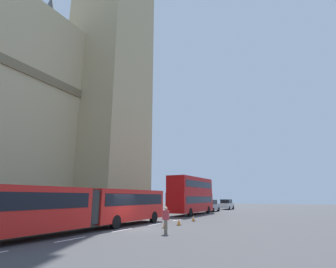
{
  "coord_description": "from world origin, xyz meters",
  "views": [
    {
      "loc": [
        -16.76,
        -11.89,
        2.31
      ],
      "look_at": [
        9.81,
        2.05,
        9.69
      ],
      "focal_mm": 27.4,
      "sensor_mm": 36.0,
      "label": 1
    }
  ],
  "objects_px": {
    "articulated_bus": "(83,205)",
    "sedan_lead": "(211,206)",
    "clock_tower": "(115,2)",
    "traffic_cone_east": "(193,218)",
    "sedan_trailing": "(227,204)",
    "traffic_cone_west": "(165,224)",
    "traffic_cone_middle": "(179,222)",
    "double_decker_bus": "(192,194)",
    "pedestrian_near_cones": "(166,219)"
  },
  "relations": [
    {
      "from": "double_decker_bus",
      "to": "sedan_lead",
      "type": "distance_m",
      "value": 8.4
    },
    {
      "from": "traffic_cone_west",
      "to": "traffic_cone_middle",
      "type": "relative_size",
      "value": 1.0
    },
    {
      "from": "sedan_trailing",
      "to": "traffic_cone_middle",
      "type": "distance_m",
      "value": 29.84
    },
    {
      "from": "sedan_lead",
      "to": "sedan_trailing",
      "type": "xyz_separation_m",
      "value": [
        8.44,
        -0.37,
        0.0
      ]
    },
    {
      "from": "traffic_cone_east",
      "to": "traffic_cone_middle",
      "type": "bearing_deg",
      "value": -175.76
    },
    {
      "from": "traffic_cone_west",
      "to": "traffic_cone_middle",
      "type": "height_order",
      "value": "same"
    },
    {
      "from": "double_decker_bus",
      "to": "sedan_lead",
      "type": "xyz_separation_m",
      "value": [
        8.21,
        0.09,
        -1.8
      ]
    },
    {
      "from": "articulated_bus",
      "to": "traffic_cone_middle",
      "type": "xyz_separation_m",
      "value": [
        6.81,
        -4.16,
        -1.46
      ]
    },
    {
      "from": "clock_tower",
      "to": "traffic_cone_west",
      "type": "relative_size",
      "value": 124.52
    },
    {
      "from": "articulated_bus",
      "to": "sedan_trailing",
      "type": "distance_m",
      "value": 36.4
    },
    {
      "from": "traffic_cone_west",
      "to": "pedestrian_near_cones",
      "type": "height_order",
      "value": "pedestrian_near_cones"
    },
    {
      "from": "double_decker_bus",
      "to": "traffic_cone_middle",
      "type": "distance_m",
      "value": 13.8
    },
    {
      "from": "double_decker_bus",
      "to": "traffic_cone_east",
      "type": "relative_size",
      "value": 18.08
    },
    {
      "from": "double_decker_bus",
      "to": "traffic_cone_east",
      "type": "xyz_separation_m",
      "value": [
        -8.97,
        -3.87,
        -2.43
      ]
    },
    {
      "from": "traffic_cone_middle",
      "to": "sedan_lead",
      "type": "bearing_deg",
      "value": 11.38
    },
    {
      "from": "double_decker_bus",
      "to": "traffic_cone_middle",
      "type": "relative_size",
      "value": 18.08
    },
    {
      "from": "traffic_cone_middle",
      "to": "articulated_bus",
      "type": "bearing_deg",
      "value": 148.56
    },
    {
      "from": "double_decker_bus",
      "to": "traffic_cone_middle",
      "type": "height_order",
      "value": "double_decker_bus"
    },
    {
      "from": "sedan_lead",
      "to": "pedestrian_near_cones",
      "type": "bearing_deg",
      "value": -167.67
    },
    {
      "from": "traffic_cone_middle",
      "to": "pedestrian_near_cones",
      "type": "relative_size",
      "value": 0.34
    },
    {
      "from": "double_decker_bus",
      "to": "sedan_lead",
      "type": "bearing_deg",
      "value": 0.63
    },
    {
      "from": "articulated_bus",
      "to": "sedan_trailing",
      "type": "relative_size",
      "value": 4.24
    },
    {
      "from": "double_decker_bus",
      "to": "traffic_cone_east",
      "type": "bearing_deg",
      "value": -156.66
    },
    {
      "from": "clock_tower",
      "to": "sedan_lead",
      "type": "distance_m",
      "value": 40.79
    },
    {
      "from": "double_decker_bus",
      "to": "traffic_cone_west",
      "type": "height_order",
      "value": "double_decker_bus"
    },
    {
      "from": "sedan_lead",
      "to": "sedan_trailing",
      "type": "relative_size",
      "value": 1.0
    },
    {
      "from": "sedan_trailing",
      "to": "traffic_cone_west",
      "type": "distance_m",
      "value": 32.16
    },
    {
      "from": "sedan_trailing",
      "to": "traffic_cone_middle",
      "type": "relative_size",
      "value": 7.59
    },
    {
      "from": "articulated_bus",
      "to": "traffic_cone_west",
      "type": "xyz_separation_m",
      "value": [
        4.46,
        -4.09,
        -1.46
      ]
    },
    {
      "from": "clock_tower",
      "to": "traffic_cone_west",
      "type": "xyz_separation_m",
      "value": [
        -13.41,
        -18.08,
        -37.63
      ]
    },
    {
      "from": "clock_tower",
      "to": "sedan_lead",
      "type": "xyz_separation_m",
      "value": [
        10.08,
        -13.9,
        -37.0
      ]
    },
    {
      "from": "sedan_trailing",
      "to": "traffic_cone_east",
      "type": "xyz_separation_m",
      "value": [
        -25.62,
        -3.59,
        -0.63
      ]
    },
    {
      "from": "articulated_bus",
      "to": "pedestrian_near_cones",
      "type": "bearing_deg",
      "value": -73.3
    },
    {
      "from": "traffic_cone_middle",
      "to": "traffic_cone_east",
      "type": "height_order",
      "value": "same"
    },
    {
      "from": "sedan_lead",
      "to": "sedan_trailing",
      "type": "height_order",
      "value": "same"
    },
    {
      "from": "clock_tower",
      "to": "traffic_cone_east",
      "type": "distance_m",
      "value": 42.25
    },
    {
      "from": "traffic_cone_middle",
      "to": "pedestrian_near_cones",
      "type": "xyz_separation_m",
      "value": [
        -5.12,
        -1.48,
        0.63
      ]
    },
    {
      "from": "articulated_bus",
      "to": "sedan_lead",
      "type": "height_order",
      "value": "articulated_bus"
    },
    {
      "from": "clock_tower",
      "to": "traffic_cone_west",
      "type": "distance_m",
      "value": 43.85
    },
    {
      "from": "clock_tower",
      "to": "traffic_cone_east",
      "type": "bearing_deg",
      "value": -111.67
    },
    {
      "from": "sedan_trailing",
      "to": "traffic_cone_west",
      "type": "xyz_separation_m",
      "value": [
        -31.93,
        -3.81,
        -0.63
      ]
    },
    {
      "from": "double_decker_bus",
      "to": "traffic_cone_middle",
      "type": "xyz_separation_m",
      "value": [
        -12.93,
        -4.17,
        -2.43
      ]
    },
    {
      "from": "traffic_cone_west",
      "to": "pedestrian_near_cones",
      "type": "relative_size",
      "value": 0.34
    },
    {
      "from": "double_decker_bus",
      "to": "clock_tower",
      "type": "bearing_deg",
      "value": 97.63
    },
    {
      "from": "clock_tower",
      "to": "articulated_bus",
      "type": "relative_size",
      "value": 3.87
    },
    {
      "from": "sedan_trailing",
      "to": "traffic_cone_middle",
      "type": "bearing_deg",
      "value": -172.51
    },
    {
      "from": "articulated_bus",
      "to": "traffic_cone_east",
      "type": "xyz_separation_m",
      "value": [
        10.77,
        -3.87,
        -1.46
      ]
    },
    {
      "from": "clock_tower",
      "to": "traffic_cone_east",
      "type": "height_order",
      "value": "clock_tower"
    },
    {
      "from": "articulated_bus",
      "to": "double_decker_bus",
      "type": "height_order",
      "value": "double_decker_bus"
    },
    {
      "from": "clock_tower",
      "to": "sedan_trailing",
      "type": "bearing_deg",
      "value": -37.6
    }
  ]
}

